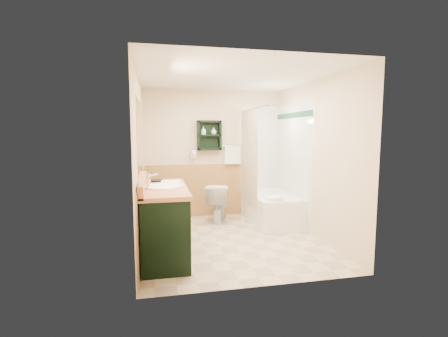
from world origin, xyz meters
TOP-DOWN VIEW (x-y plane):
  - floor at (0.00, 0.00)m, footprint 3.00×3.00m
  - back_wall at (0.00, 1.52)m, footprint 2.60×0.04m
  - left_wall at (-1.32, 0.00)m, footprint 0.04×3.00m
  - right_wall at (1.32, 0.00)m, footprint 0.04×3.00m
  - ceiling at (0.00, 0.00)m, footprint 2.60×3.00m
  - wainscot_left at (-1.29, 0.00)m, footprint 2.98×2.98m
  - wainscot_back at (0.00, 1.49)m, footprint 2.58×2.58m
  - mirror_frame at (-1.27, -0.55)m, footprint 1.30×1.30m
  - mirror_glass at (-1.27, -0.55)m, footprint 1.20×1.20m
  - tile_right at (1.28, 0.75)m, footprint 1.50×1.50m
  - tile_back at (1.03, 1.48)m, footprint 0.95×0.95m
  - tile_accent at (1.27, 0.75)m, footprint 1.50×1.50m
  - wall_shelf at (-0.10, 1.41)m, footprint 0.45×0.15m
  - hair_dryer at (-0.40, 1.43)m, footprint 0.10×0.24m
  - towel_bar at (0.35, 1.45)m, footprint 0.40×0.06m
  - curtain_rod at (0.53, 0.75)m, footprint 0.03×1.60m
  - shower_curtain at (0.53, 0.92)m, footprint 1.05×1.05m
  - vanity at (-0.99, -0.41)m, footprint 0.59×1.44m
  - bathtub at (0.93, 0.86)m, footprint 0.77×1.50m
  - toilet at (0.00, 1.04)m, footprint 0.58×0.78m
  - counter_towel at (-0.89, -0.22)m, footprint 0.25×0.20m
  - vanity_book at (-1.16, 0.10)m, footprint 0.17×0.03m
  - tub_towel at (0.76, 0.23)m, footprint 0.22×0.18m
  - soap_bottle_a at (-0.21, 1.40)m, footprint 0.12×0.16m
  - soap_bottle_b at (-0.01, 1.40)m, footprint 0.13×0.15m

SIDE VIEW (x-z plane):
  - floor at x=0.00m, z-range 0.00..0.00m
  - bathtub at x=0.93m, z-range 0.00..0.51m
  - toilet at x=0.00m, z-range 0.00..0.69m
  - vanity at x=-0.99m, z-range 0.00..0.91m
  - wainscot_left at x=-1.29m, z-range 0.00..1.00m
  - wainscot_back at x=0.00m, z-range 0.00..1.00m
  - tub_towel at x=0.76m, z-range 0.51..0.58m
  - counter_towel at x=-0.89m, z-range 0.91..0.95m
  - vanity_book at x=-1.16m, z-range 0.91..1.13m
  - tile_right at x=1.28m, z-range 0.00..2.10m
  - tile_back at x=1.03m, z-range 0.00..2.10m
  - shower_curtain at x=0.53m, z-range 0.30..2.00m
  - back_wall at x=0.00m, z-range 0.00..2.40m
  - left_wall at x=-1.32m, z-range 0.00..2.40m
  - right_wall at x=1.32m, z-range 0.00..2.40m
  - hair_dryer at x=-0.40m, z-range 1.11..1.29m
  - towel_bar at x=0.35m, z-range 1.15..1.55m
  - mirror_frame at x=-1.27m, z-range 1.00..2.00m
  - mirror_glass at x=-1.27m, z-range 1.05..1.95m
  - wall_shelf at x=-0.10m, z-range 1.27..1.83m
  - soap_bottle_a at x=-0.21m, z-range 1.56..1.63m
  - soap_bottle_b at x=-0.01m, z-range 1.56..1.66m
  - tile_accent at x=1.27m, z-range 1.85..1.95m
  - curtain_rod at x=0.53m, z-range 1.98..2.02m
  - ceiling at x=0.00m, z-range 2.40..2.44m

